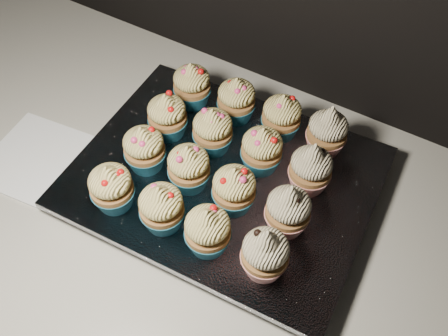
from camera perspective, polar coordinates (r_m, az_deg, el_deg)
name	(u,v)px	position (r m, az deg, el deg)	size (l,w,h in m)	color
cabinet	(185,302)	(1.21, -4.46, -15.02)	(2.40, 0.60, 0.86)	black
worktop	(168,190)	(0.81, -6.41, -2.48)	(2.44, 0.64, 0.04)	beige
napkin	(38,159)	(0.87, -20.53, 0.96)	(0.16, 0.16, 0.00)	white
baking_tray	(224,183)	(0.78, 0.00, -1.77)	(0.41, 0.31, 0.02)	black
foil_lining	(224,177)	(0.76, 0.00, -1.02)	(0.44, 0.35, 0.01)	silver
cupcake_0	(111,187)	(0.71, -12.74, -2.16)	(0.06, 0.06, 0.08)	#1C6985
cupcake_1	(162,207)	(0.68, -7.14, -4.50)	(0.06, 0.06, 0.08)	#1C6985
cupcake_2	(208,230)	(0.66, -1.88, -7.13)	(0.06, 0.06, 0.08)	#1C6985
cupcake_3	(265,253)	(0.64, 4.73, -9.66)	(0.06, 0.06, 0.10)	#B21C18
cupcake_4	(144,149)	(0.75, -9.10, 2.21)	(0.06, 0.06, 0.08)	#1C6985
cupcake_5	(189,167)	(0.72, -4.04, 0.08)	(0.06, 0.06, 0.08)	#1C6985
cupcake_6	(234,189)	(0.70, 1.16, -2.41)	(0.06, 0.06, 0.08)	#1C6985
cupcake_7	(288,210)	(0.68, 7.34, -4.76)	(0.06, 0.06, 0.10)	#B21C18
cupcake_8	(167,116)	(0.79, -6.50, 5.92)	(0.06, 0.06, 0.08)	#1C6985
cupcake_9	(213,131)	(0.76, -1.31, 4.28)	(0.06, 0.06, 0.08)	#1C6985
cupcake_10	(262,149)	(0.74, 4.33, 2.13)	(0.06, 0.06, 0.08)	#1C6985
cupcake_11	(311,168)	(0.73, 9.87, -0.03)	(0.06, 0.06, 0.10)	#B21C18
cupcake_12	(192,85)	(0.84, -3.69, 9.42)	(0.06, 0.06, 0.08)	#1C6985
cupcake_13	(236,100)	(0.81, 1.42, 7.80)	(0.06, 0.06, 0.08)	#1C6985
cupcake_14	(281,117)	(0.79, 6.59, 5.87)	(0.06, 0.06, 0.08)	#1C6985
cupcake_15	(327,131)	(0.78, 11.72, 4.13)	(0.06, 0.06, 0.10)	#B21C18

